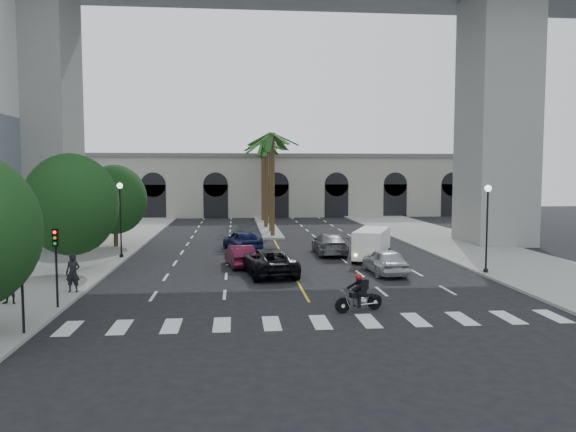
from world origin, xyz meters
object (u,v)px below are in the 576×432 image
Objects in this scene: pedestrian_a at (73,273)px; pedestrian_b at (10,287)px; car_a at (385,261)px; car_c at (268,262)px; traffic_signal_far at (56,254)px; cargo_van at (372,243)px; car_e at (242,240)px; motorcycle_rider at (360,294)px; traffic_signal_near at (22,270)px; car_b at (240,256)px; lamp_post_right at (487,221)px; car_d at (330,244)px; lamp_post_left_far at (120,214)px.

pedestrian_b is at bearing -128.87° from pedestrian_a.
car_c is at bearing -5.53° from car_a.
cargo_van is (17.22, 12.42, -1.31)m from traffic_signal_far.
car_e is 2.52× the size of pedestrian_a.
motorcycle_rider is 14.25m from pedestrian_a.
car_c is (9.80, 11.65, -1.71)m from traffic_signal_near.
car_c is at bearing 78.56° from car_e.
car_b is at bearing 94.21° from motorcycle_rider.
car_c is (9.80, 7.65, -1.71)m from traffic_signal_far.
car_c is 3.01× the size of pedestrian_a.
traffic_signal_near is 23.83m from cargo_van.
lamp_post_right reaches higher than traffic_signal_far.
car_a is 8.43m from car_d.
car_e is (-6.42, 2.43, 0.04)m from car_d.
lamp_post_right is 12.22m from car_d.
lamp_post_left_far is 1.17× the size of car_a.
lamp_post_left_far reaches higher than pedestrian_a.
car_b is 0.79× the size of cargo_van.
car_d is (-7.89, 9.00, -2.43)m from lamp_post_right.
lamp_post_left_far reaches higher than car_d.
pedestrian_b is at bearing -167.21° from lamp_post_right.
lamp_post_left_far is 17.56m from cargo_van.
cargo_van is at bearing 132.79° from lamp_post_right.
traffic_signal_far reaches higher than car_a.
cargo_van is at bearing -97.57° from car_a.
car_b is (8.16, 14.73, -1.80)m from traffic_signal_near.
lamp_post_left_far is 14.52m from traffic_signal_far.
car_b is 3.49m from car_c.
traffic_signal_near and traffic_signal_far have the same top height.
car_b is 11.29m from pedestrian_a.
lamp_post_right is 15.35m from car_b.
car_e is at bearing 63.28° from pedestrian_a.
pedestrian_b reaches higher than car_a.
car_d is at bearing -153.36° from car_b.
car_c is 3.70× the size of pedestrian_b.
lamp_post_left_far reaches higher than car_e.
car_b is at bearing -71.19° from car_c.
lamp_post_left_far is at bearing -25.77° from car_a.
car_d is (14.81, 15.50, -1.72)m from traffic_signal_far.
cargo_van is 2.81× the size of pedestrian_a.
car_b is (-8.62, 3.42, -0.08)m from car_a.
motorcycle_rider is at bearing -49.78° from lamp_post_left_far.
cargo_van is at bearing 129.03° from car_d.
lamp_post_right is 1.17× the size of car_a.
car_e is at bearing -19.71° from car_d.
cargo_van is 3.45× the size of pedestrian_b.
pedestrian_a reaches higher than car_e.
motorcycle_rider is (13.32, 2.64, -1.75)m from traffic_signal_near.
motorcycle_rider is at bearing 85.06° from car_e.
traffic_signal_far is (0.10, -14.50, -0.71)m from lamp_post_left_far.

